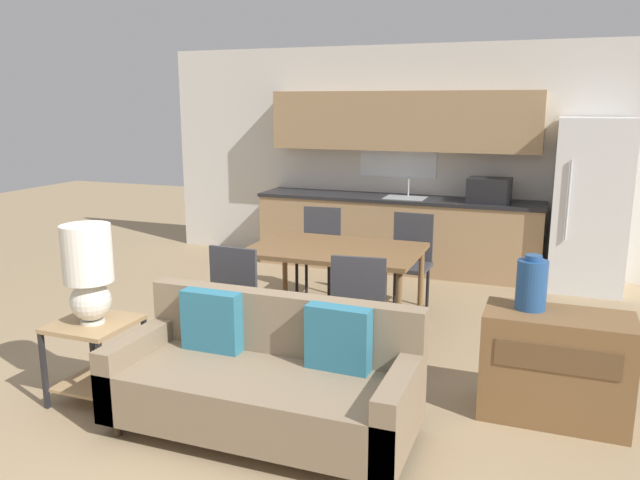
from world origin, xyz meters
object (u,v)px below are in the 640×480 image
Objects in this scene: side_table at (95,347)px; table_lamp at (88,270)px; refrigerator at (590,205)px; dining_chair_far_left at (319,249)px; credenza at (555,366)px; couch at (267,380)px; vase at (532,284)px; dining_table at (335,254)px; dining_chair_near_left at (242,297)px; dining_chair_near_right at (361,309)px; dining_chair_far_right at (410,257)px.

table_lamp is at bearing -56.32° from side_table.
dining_chair_far_left is at bearing -153.13° from refrigerator.
couch is at bearing -154.67° from credenza.
dining_table is at bearing 150.16° from vase.
dining_chair_near_left is (-2.33, 0.13, 0.17)m from credenza.
side_table is 1.89m from dining_chair_near_right.
dining_chair_near_left is 1.97m from dining_chair_far_right.
dining_chair_near_left reaches higher than side_table.
refrigerator reaches higher than dining_chair_far_right.
dining_table is 1.01m from dining_chair_near_left.
vase is at bearing -54.41° from dining_chair_far_right.
couch is at bearing 2.85° from table_lamp.
dining_chair_near_right and dining_chair_near_left have the same top height.
side_table is 0.60× the size of dining_chair_near_left.
dining_chair_near_right reaches higher than side_table.
couch reaches higher than side_table.
dining_table is 2.20× the size of table_lamp.
dining_chair_near_right is 1.67m from dining_chair_far_right.
side_table is 0.62× the size of credenza.
dining_chair_far_left reaches higher than side_table.
refrigerator is 5.18× the size of vase.
couch reaches higher than credenza.
couch is 1.98× the size of dining_chair_far_right.
credenza is at bearing 25.33° from couch.
credenza is 0.97× the size of dining_chair_far_right.
vase is 0.38× the size of dining_chair_far_right.
credenza is 2.34m from dining_chair_near_left.
vase is (1.49, 0.84, 0.54)m from couch.
dining_chair_near_left is (-0.96, -0.06, 0.00)m from dining_chair_near_right.
vase is 0.38× the size of dining_chair_near_right.
refrigerator reaches higher than dining_chair_far_left.
dining_chair_near_left is 1.00× the size of dining_chair_far_right.
refrigerator reaches higher than credenza.
dining_chair_near_left is at bearing -95.05° from dining_chair_far_left.
couch is 2.68m from dining_chair_far_right.
couch is 1.28m from side_table.
side_table is 3.07m from credenza.
table_lamp is 3.12m from credenza.
table_lamp reaches higher than credenza.
dining_chair_near_right is (-1.66, -3.01, -0.41)m from refrigerator.
dining_chair_near_right is 1.00× the size of dining_chair_near_left.
dining_chair_near_right is at bearing -87.56° from dining_chair_far_right.
side_table is at bearing -120.75° from dining_table.
dining_chair_near_right reaches higher than couch.
dining_chair_near_right is (1.57, 1.05, -0.42)m from table_lamp.
couch is 1.80m from vase.
dining_chair_near_right is at bearing -118.78° from refrigerator.
dining_chair_near_left is at bearing 125.32° from couch.
dining_chair_far_left reaches higher than couch.
credenza is (1.86, -1.00, -0.35)m from dining_table.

